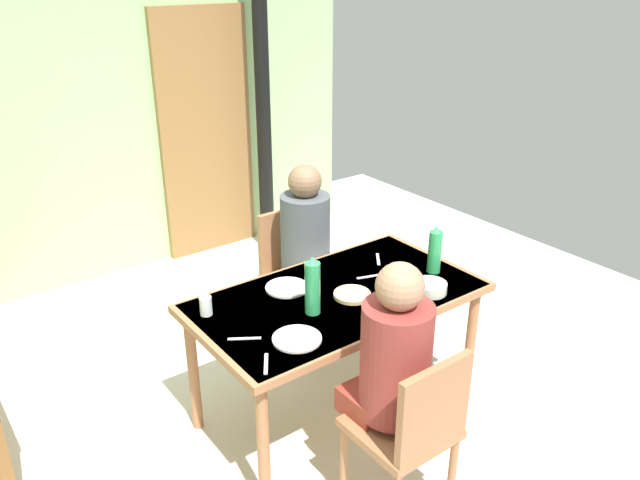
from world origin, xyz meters
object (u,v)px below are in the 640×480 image
(person_near_diner, at_px, (393,357))
(serving_bowl_center, at_px, (430,287))
(dining_table, at_px, (337,307))
(chair_far_diner, at_px, (295,269))
(person_far_diner, at_px, (307,235))
(chair_near_diner, at_px, (412,428))
(water_bottle_green_near, at_px, (313,287))
(water_bottle_green_far, at_px, (435,250))

(person_near_diner, xyz_separation_m, serving_bowl_center, (0.59, 0.36, -0.02))
(dining_table, bearing_deg, chair_far_diner, 71.51)
(person_far_diner, distance_m, serving_bowl_center, 0.91)
(serving_bowl_center, bearing_deg, chair_far_diner, 97.68)
(chair_near_diner, distance_m, chair_far_diner, 1.59)
(dining_table, height_order, person_near_diner, person_near_diner)
(chair_near_diner, relative_size, chair_far_diner, 1.00)
(chair_far_diner, bearing_deg, chair_near_diner, 73.54)
(water_bottle_green_near, bearing_deg, person_far_diner, 56.37)
(dining_table, distance_m, chair_near_diner, 0.81)
(dining_table, height_order, chair_far_diner, chair_far_diner)
(water_bottle_green_near, distance_m, serving_bowl_center, 0.65)
(dining_table, relative_size, water_bottle_green_far, 5.49)
(water_bottle_green_near, xyz_separation_m, serving_bowl_center, (0.60, -0.20, -0.11))
(dining_table, bearing_deg, chair_near_diner, -104.38)
(water_bottle_green_far, height_order, serving_bowl_center, water_bottle_green_far)
(dining_table, xyz_separation_m, person_near_diner, (-0.20, -0.63, 0.12))
(person_far_diner, bearing_deg, serving_bowl_center, 98.84)
(chair_near_diner, bearing_deg, person_near_diner, 90.00)
(person_far_diner, bearing_deg, chair_far_diner, -90.00)
(serving_bowl_center, bearing_deg, water_bottle_green_near, 161.96)
(chair_near_diner, xyz_separation_m, person_near_diner, (-0.00, 0.14, 0.28))
(water_bottle_green_far, bearing_deg, water_bottle_green_near, 177.05)
(water_bottle_green_near, distance_m, water_bottle_green_far, 0.79)
(chair_near_diner, distance_m, person_far_diner, 1.49)
(person_far_diner, height_order, water_bottle_green_near, person_far_diner)
(person_far_diner, xyz_separation_m, water_bottle_green_near, (-0.46, -0.70, 0.10))
(dining_table, height_order, chair_near_diner, chair_near_diner)
(chair_near_diner, distance_m, water_bottle_green_far, 1.08)
(water_bottle_green_far, bearing_deg, chair_near_diner, -139.98)
(chair_near_diner, relative_size, water_bottle_green_far, 3.20)
(water_bottle_green_near, height_order, water_bottle_green_far, water_bottle_green_near)
(dining_table, height_order, water_bottle_green_near, water_bottle_green_near)
(chair_far_diner, distance_m, water_bottle_green_near, 1.03)
(dining_table, distance_m, water_bottle_green_far, 0.62)
(dining_table, bearing_deg, water_bottle_green_near, -161.19)
(chair_far_diner, height_order, water_bottle_green_near, water_bottle_green_near)
(water_bottle_green_near, bearing_deg, serving_bowl_center, -18.04)
(chair_near_diner, distance_m, water_bottle_green_near, 0.79)
(water_bottle_green_near, bearing_deg, person_near_diner, -88.62)
(person_near_diner, height_order, person_far_diner, same)
(chair_far_diner, bearing_deg, person_far_diner, 90.00)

